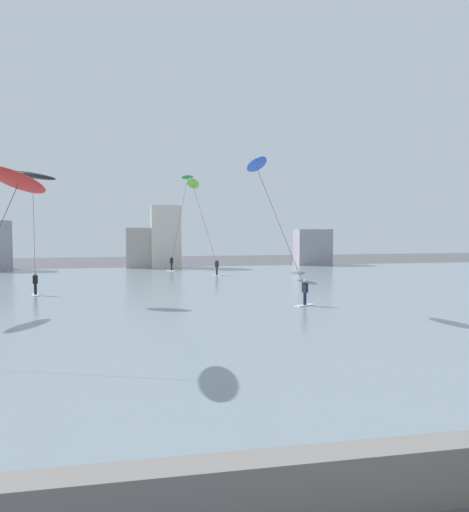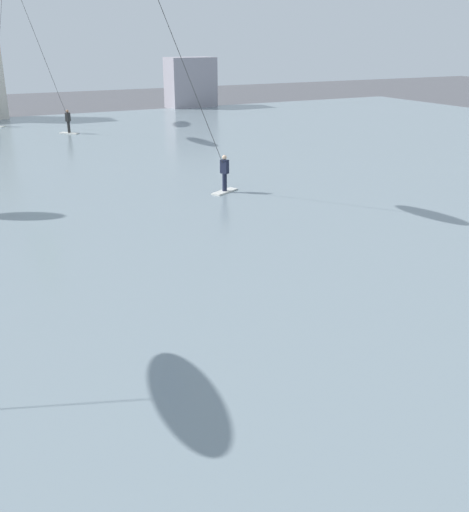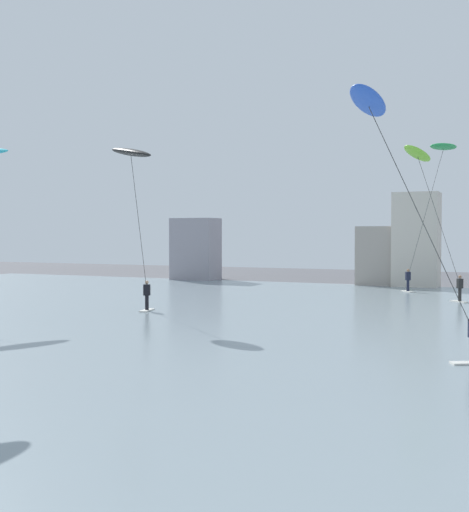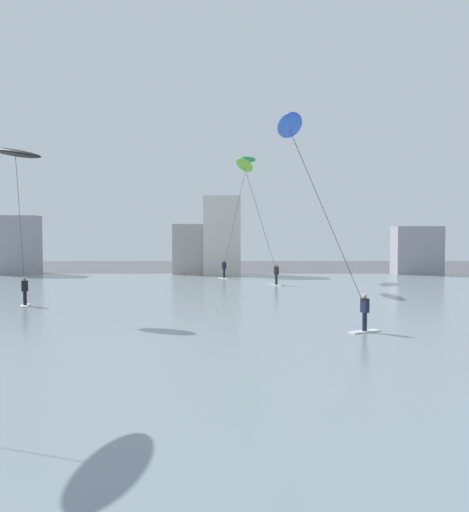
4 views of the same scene
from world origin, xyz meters
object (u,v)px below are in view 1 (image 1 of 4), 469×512
kitesurfer_red (13,194)px  kitesurfer_blue (262,179)px  kitesurfer_lime (195,190)px  kitesurfer_green (186,184)px  kitesurfer_black (33,184)px

kitesurfer_red → kitesurfer_blue: size_ratio=0.80×
kitesurfer_blue → kitesurfer_lime: kitesurfer_lime is taller
kitesurfer_red → kitesurfer_green: bearing=74.7°
kitesurfer_lime → kitesurfer_green: bearing=89.4°
kitesurfer_lime → kitesurfer_black: bearing=-133.8°
kitesurfer_black → kitesurfer_green: 25.38m
kitesurfer_red → kitesurfer_blue: (11.82, 8.59, 1.58)m
kitesurfer_red → kitesurfer_lime: kitesurfer_lime is taller
kitesurfer_blue → kitesurfer_lime: bearing=94.7°
kitesurfer_red → kitesurfer_lime: size_ratio=0.75×
kitesurfer_red → kitesurfer_green: (10.26, 37.51, 3.67)m
kitesurfer_blue → kitesurfer_lime: size_ratio=0.93×
kitesurfer_black → kitesurfer_lime: 17.94m
kitesurfer_green → kitesurfer_blue: bearing=-86.9°
kitesurfer_red → kitesurfer_blue: bearing=36.0°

